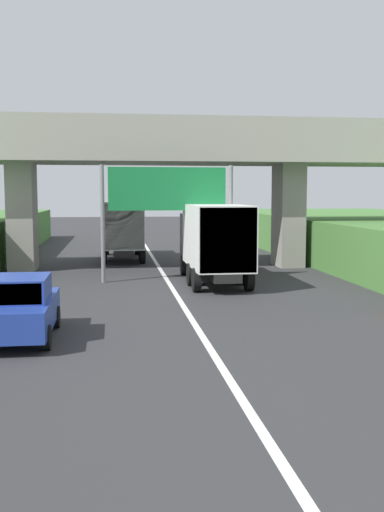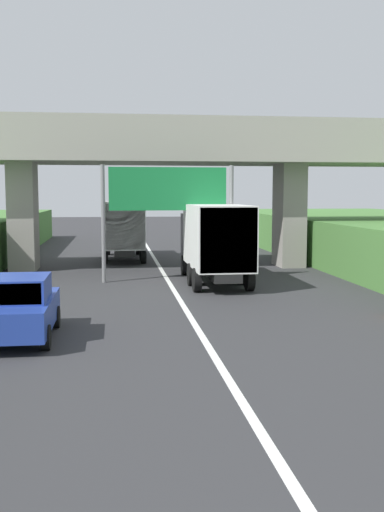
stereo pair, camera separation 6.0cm
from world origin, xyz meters
The scene contains 6 objects.
lane_centre_stripe centered at (0.00, 23.51, 0.00)m, with size 0.20×87.01×0.01m, color white.
overpass_bridge centered at (0.00, 29.38, 5.77)m, with size 40.00×4.80×7.67m.
overhead_highway_sign centered at (0.00, 24.51, 3.80)m, with size 5.88×0.18×5.17m.
truck_black centered at (1.94, 23.70, 1.93)m, with size 2.44×7.30×3.44m.
truck_white centered at (-1.85, 33.78, 1.93)m, with size 2.44×7.30×3.44m.
car_blue centered at (-4.92, 14.30, 0.86)m, with size 1.86×4.10×1.72m.
Camera 1 is at (-2.39, -2.01, 3.91)m, focal length 42.10 mm.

